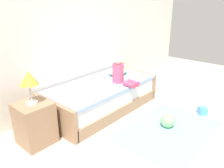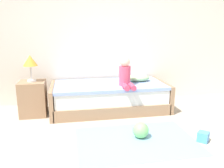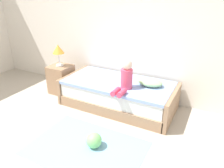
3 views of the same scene
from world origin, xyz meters
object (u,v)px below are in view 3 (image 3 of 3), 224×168
Objects in this scene: pillow at (150,82)px; child_figure at (125,78)px; table_lamp at (58,50)px; toy_ball at (94,140)px; nightstand at (61,79)px; bed at (118,94)px.

child_figure is at bearing -135.32° from pillow.
table_lamp reaches higher than toy_ball.
table_lamp is 1.96m from pillow.
child_figure is at bearing -7.32° from nightstand.
pillow is at bearing 44.68° from child_figure.
child_figure reaches higher than nightstand.
nightstand is at bearing -176.31° from pillow.
table_lamp is at bearing 90.00° from nightstand.
child_figure is 0.49m from pillow.
toy_ball is at bearing -104.87° from pillow.
child_figure is (0.24, -0.23, 0.46)m from bed.
child_figure is (1.59, -0.20, -0.23)m from table_lamp.
child_figure reaches higher than bed.
toy_ball is at bearing -37.31° from table_lamp.
pillow is at bearing 75.13° from toy_ball.
bed reaches higher than toy_ball.
pillow is (0.33, 0.33, -0.14)m from child_figure.
table_lamp is 1.62m from child_figure.
bed is 9.45× the size of toy_ball.
pillow is (1.92, 0.12, -0.37)m from table_lamp.
pillow reaches higher than nightstand.
nightstand reaches higher than toy_ball.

